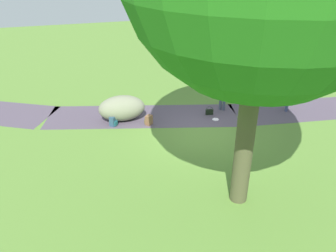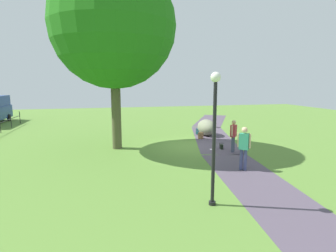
{
  "view_description": "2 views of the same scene",
  "coord_description": "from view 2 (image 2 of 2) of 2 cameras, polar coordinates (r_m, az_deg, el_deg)",
  "views": [
    {
      "loc": [
        4.46,
        10.47,
        6.25
      ],
      "look_at": [
        1.64,
        1.03,
        1.11
      ],
      "focal_mm": 36.0,
      "sensor_mm": 36.0,
      "label": 1
    },
    {
      "loc": [
        -13.72,
        4.31,
        3.48
      ],
      "look_at": [
        1.93,
        0.69,
        0.84
      ],
      "focal_mm": 28.58,
      "sensor_mm": 36.0,
      "label": 2
    }
  ],
  "objects": [
    {
      "name": "ground_plane",
      "position": [
        14.8,
        4.31,
        -4.3
      ],
      "size": [
        48.0,
        48.0,
        0.0
      ],
      "primitive_type": "plane",
      "color": "#588033"
    },
    {
      "name": "footpath_segment_near",
      "position": [
        9.8,
        19.02,
        -11.98
      ],
      "size": [
        8.22,
        3.22,
        0.01
      ],
      "color": "#514655",
      "rests_on": "ground"
    },
    {
      "name": "footpath_segment_mid",
      "position": [
        17.19,
        9.52,
        -2.47
      ],
      "size": [
        8.31,
        4.21,
        0.01
      ],
      "color": "#514655",
      "rests_on": "ground"
    },
    {
      "name": "footpath_segment_far",
      "position": [
        25.02,
        9.23,
        1.22
      ],
      "size": [
        8.11,
        5.75,
        0.01
      ],
      "color": "#514655",
      "rests_on": "ground"
    },
    {
      "name": "large_shade_tree",
      "position": [
        14.39,
        -11.54,
        20.13
      ],
      "size": [
        6.22,
        6.22,
        9.35
      ],
      "color": "#4D4E30",
      "rests_on": "ground"
    },
    {
      "name": "lamp_post",
      "position": [
        7.43,
        9.86,
        0.08
      ],
      "size": [
        0.28,
        0.28,
        3.76
      ],
      "color": "black",
      "rests_on": "ground"
    },
    {
      "name": "lawn_boulder",
      "position": [
        17.86,
        8.22,
        -0.29
      ],
      "size": [
        1.96,
        1.22,
        1.05
      ],
      "color": "gray",
      "rests_on": "ground"
    },
    {
      "name": "woman_with_handbag",
      "position": [
        13.74,
        13.77,
        -1.62
      ],
      "size": [
        0.43,
        0.42,
        1.62
      ],
      "color": "#444C61",
      "rests_on": "ground"
    },
    {
      "name": "man_near_boulder",
      "position": [
        11.0,
        15.88,
        -3.95
      ],
      "size": [
        0.41,
        0.43,
        1.75
      ],
      "color": "#3F4572",
      "rests_on": "ground"
    },
    {
      "name": "handbag_on_grass",
      "position": [
        14.42,
        11.31,
        -4.25
      ],
      "size": [
        0.33,
        0.31,
        0.31
      ],
      "color": "black",
      "rests_on": "ground"
    },
    {
      "name": "backpack_by_boulder",
      "position": [
        18.18,
        6.45,
        -1.15
      ],
      "size": [
        0.35,
        0.35,
        0.4
      ],
      "color": "#2C4B62",
      "rests_on": "ground"
    },
    {
      "name": "spare_backpack_on_lawn",
      "position": [
        16.8,
        7.01,
        -2.03
      ],
      "size": [
        0.35,
        0.35,
        0.4
      ],
      "color": "brown",
      "rests_on": "ground"
    },
    {
      "name": "frisbee_on_grass",
      "position": [
        14.19,
        9.4,
        -4.96
      ],
      "size": [
        0.27,
        0.27,
        0.02
      ],
      "color": "white",
      "rests_on": "ground"
    }
  ]
}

